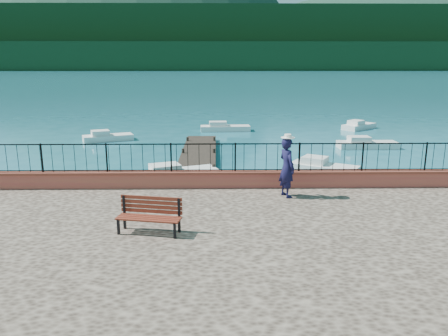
{
  "coord_description": "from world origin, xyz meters",
  "views": [
    {
      "loc": [
        -0.93,
        -10.92,
        5.44
      ],
      "look_at": [
        -0.72,
        2.0,
        2.3
      ],
      "focal_mm": 35.0,
      "sensor_mm": 36.0,
      "label": 1
    }
  ],
  "objects_px": {
    "boat_0": "(177,171)",
    "boat_2": "(368,142)",
    "person": "(287,168)",
    "boat_3": "(108,135)",
    "boat_1": "(324,165)",
    "boat_5": "(359,124)",
    "park_bench": "(149,222)",
    "boat_4": "(225,126)"
  },
  "relations": [
    {
      "from": "boat_3",
      "to": "person",
      "type": "bearing_deg",
      "value": -81.99
    },
    {
      "from": "boat_3",
      "to": "boat_5",
      "type": "relative_size",
      "value": 1.04
    },
    {
      "from": "boat_2",
      "to": "boat_5",
      "type": "height_order",
      "value": "same"
    },
    {
      "from": "boat_4",
      "to": "boat_5",
      "type": "height_order",
      "value": "same"
    },
    {
      "from": "person",
      "to": "boat_1",
      "type": "relative_size",
      "value": 0.58
    },
    {
      "from": "boat_2",
      "to": "boat_5",
      "type": "xyz_separation_m",
      "value": [
        2.12,
        8.31,
        0.0
      ]
    },
    {
      "from": "person",
      "to": "boat_2",
      "type": "relative_size",
      "value": 0.51
    },
    {
      "from": "boat_1",
      "to": "boat_4",
      "type": "bearing_deg",
      "value": 140.21
    },
    {
      "from": "boat_5",
      "to": "boat_2",
      "type": "bearing_deg",
      "value": -144.3
    },
    {
      "from": "boat_4",
      "to": "person",
      "type": "bearing_deg",
      "value": -88.69
    },
    {
      "from": "boat_0",
      "to": "boat_1",
      "type": "relative_size",
      "value": 1.16
    },
    {
      "from": "boat_1",
      "to": "boat_0",
      "type": "bearing_deg",
      "value": -139.93
    },
    {
      "from": "person",
      "to": "boat_4",
      "type": "distance_m",
      "value": 21.74
    },
    {
      "from": "boat_2",
      "to": "boat_5",
      "type": "bearing_deg",
      "value": 75.69
    },
    {
      "from": "boat_0",
      "to": "boat_1",
      "type": "distance_m",
      "value": 7.4
    },
    {
      "from": "boat_1",
      "to": "boat_2",
      "type": "distance_m",
      "value": 7.76
    },
    {
      "from": "park_bench",
      "to": "boat_4",
      "type": "bearing_deg",
      "value": 95.61
    },
    {
      "from": "person",
      "to": "boat_4",
      "type": "height_order",
      "value": "person"
    },
    {
      "from": "park_bench",
      "to": "boat_3",
      "type": "relative_size",
      "value": 0.5
    },
    {
      "from": "boat_0",
      "to": "boat_1",
      "type": "height_order",
      "value": "same"
    },
    {
      "from": "boat_1",
      "to": "boat_3",
      "type": "relative_size",
      "value": 0.98
    },
    {
      "from": "park_bench",
      "to": "boat_2",
      "type": "relative_size",
      "value": 0.45
    },
    {
      "from": "boat_1",
      "to": "boat_4",
      "type": "xyz_separation_m",
      "value": [
        -4.71,
        13.85,
        0.0
      ]
    },
    {
      "from": "boat_0",
      "to": "boat_1",
      "type": "bearing_deg",
      "value": -12.87
    },
    {
      "from": "person",
      "to": "boat_2",
      "type": "bearing_deg",
      "value": -50.41
    },
    {
      "from": "boat_2",
      "to": "boat_4",
      "type": "height_order",
      "value": "same"
    },
    {
      "from": "boat_2",
      "to": "boat_5",
      "type": "distance_m",
      "value": 8.58
    },
    {
      "from": "boat_4",
      "to": "park_bench",
      "type": "bearing_deg",
      "value": -98.37
    },
    {
      "from": "person",
      "to": "boat_5",
      "type": "xyz_separation_m",
      "value": [
        9.66,
        22.49,
        -1.76
      ]
    },
    {
      "from": "boat_0",
      "to": "boat_3",
      "type": "relative_size",
      "value": 1.14
    },
    {
      "from": "park_bench",
      "to": "boat_5",
      "type": "xyz_separation_m",
      "value": [
        13.62,
        25.54,
        -1.08
      ]
    },
    {
      "from": "person",
      "to": "boat_3",
      "type": "bearing_deg",
      "value": 7.66
    },
    {
      "from": "boat_0",
      "to": "boat_3",
      "type": "height_order",
      "value": "same"
    },
    {
      "from": "boat_0",
      "to": "boat_2",
      "type": "distance_m",
      "value": 13.9
    },
    {
      "from": "park_bench",
      "to": "boat_1",
      "type": "height_order",
      "value": "park_bench"
    },
    {
      "from": "boat_1",
      "to": "boat_2",
      "type": "bearing_deg",
      "value": 87.11
    },
    {
      "from": "person",
      "to": "boat_3",
      "type": "xyz_separation_m",
      "value": [
        -9.96,
        17.21,
        -1.76
      ]
    },
    {
      "from": "boat_0",
      "to": "boat_4",
      "type": "height_order",
      "value": "same"
    },
    {
      "from": "boat_0",
      "to": "boat_3",
      "type": "xyz_separation_m",
      "value": [
        -5.82,
        10.55,
        0.0
      ]
    },
    {
      "from": "boat_5",
      "to": "boat_3",
      "type": "bearing_deg",
      "value": 155.05
    },
    {
      "from": "boat_0",
      "to": "boat_1",
      "type": "xyz_separation_m",
      "value": [
        7.31,
        1.11,
        0.0
      ]
    },
    {
      "from": "person",
      "to": "boat_0",
      "type": "bearing_deg",
      "value": 9.47
    }
  ]
}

